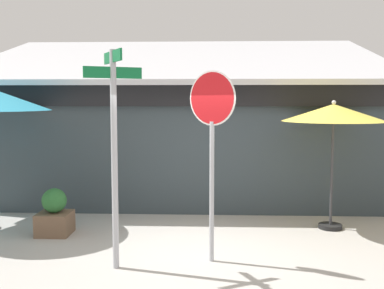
{
  "coord_description": "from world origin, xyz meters",
  "views": [
    {
      "loc": [
        0.19,
        -7.43,
        2.44
      ],
      "look_at": [
        -0.19,
        1.2,
        1.6
      ],
      "focal_mm": 43.62,
      "sensor_mm": 36.0,
      "label": 1
    }
  ],
  "objects_px": {
    "street_sign_post": "(114,137)",
    "stop_sign": "(212,128)",
    "sidewalk_planter": "(55,215)",
    "patio_umbrella_mustard_center": "(334,114)"
  },
  "relations": [
    {
      "from": "street_sign_post",
      "to": "sidewalk_planter",
      "type": "height_order",
      "value": "street_sign_post"
    },
    {
      "from": "street_sign_post",
      "to": "patio_umbrella_mustard_center",
      "type": "bearing_deg",
      "value": 31.45
    },
    {
      "from": "stop_sign",
      "to": "patio_umbrella_mustard_center",
      "type": "bearing_deg",
      "value": 39.91
    },
    {
      "from": "stop_sign",
      "to": "street_sign_post",
      "type": "bearing_deg",
      "value": -166.1
    },
    {
      "from": "street_sign_post",
      "to": "stop_sign",
      "type": "relative_size",
      "value": 1.09
    },
    {
      "from": "stop_sign",
      "to": "patio_umbrella_mustard_center",
      "type": "height_order",
      "value": "stop_sign"
    },
    {
      "from": "street_sign_post",
      "to": "patio_umbrella_mustard_center",
      "type": "height_order",
      "value": "street_sign_post"
    },
    {
      "from": "patio_umbrella_mustard_center",
      "to": "sidewalk_planter",
      "type": "distance_m",
      "value": 5.43
    },
    {
      "from": "street_sign_post",
      "to": "stop_sign",
      "type": "distance_m",
      "value": 1.43
    },
    {
      "from": "street_sign_post",
      "to": "sidewalk_planter",
      "type": "bearing_deg",
      "value": 131.93
    }
  ]
}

